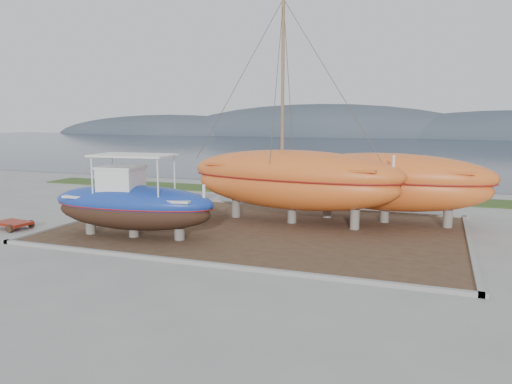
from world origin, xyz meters
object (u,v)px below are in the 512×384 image
at_px(blue_caique, 133,196).
at_px(orange_sailboat, 293,114).
at_px(white_dinghy, 172,207).
at_px(red_trailer, 13,225).
at_px(orange_bare_hull, 385,189).

height_order(blue_caique, orange_sailboat, orange_sailboat).
relative_size(white_dinghy, orange_sailboat, 0.39).
bearing_deg(blue_caique, red_trailer, 179.50).
height_order(white_dinghy, orange_sailboat, orange_sailboat).
bearing_deg(orange_bare_hull, orange_sailboat, -154.08).
distance_m(blue_caique, orange_sailboat, 8.47).
xyz_separation_m(blue_caique, white_dinghy, (-0.28, 3.84, -1.16)).
distance_m(white_dinghy, red_trailer, 7.49).
distance_m(orange_bare_hull, red_trailer, 18.01).
relative_size(orange_sailboat, red_trailer, 4.37).
relative_size(orange_bare_hull, red_trailer, 4.06).
distance_m(white_dinghy, orange_bare_hull, 10.75).
relative_size(white_dinghy, red_trailer, 1.69).
bearing_deg(red_trailer, orange_sailboat, 33.57).
height_order(white_dinghy, orange_bare_hull, orange_bare_hull).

